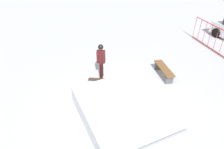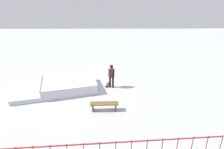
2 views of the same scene
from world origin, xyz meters
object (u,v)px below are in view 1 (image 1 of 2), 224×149
skate_ramp (127,123)px  skater (101,59)px  park_bench (164,70)px  skateboard (97,79)px

skate_ramp → skater: 3.54m
skater → park_bench: 3.09m
skateboard → park_bench: 3.28m
skateboard → park_bench: bearing=11.4°
skate_ramp → skateboard: skate_ramp is taller
skate_ramp → skater: bearing=172.3°
skater → park_bench: bearing=7.6°
skater → skateboard: skater is taller
skate_ramp → park_bench: 3.94m
skateboard → park_bench: park_bench is taller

